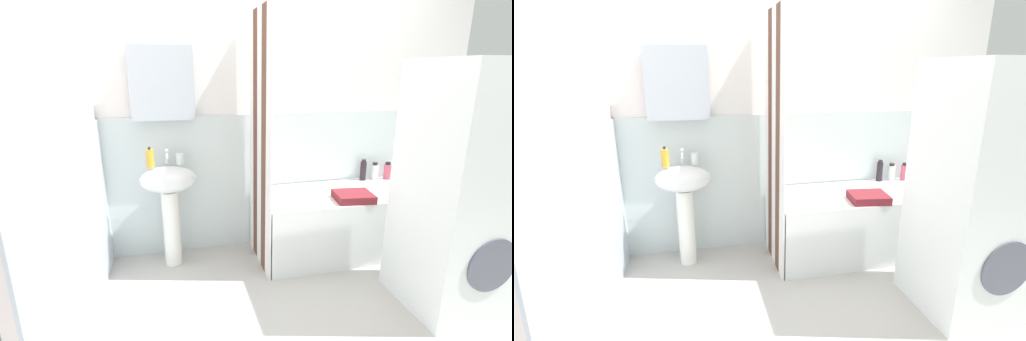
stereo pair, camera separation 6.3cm
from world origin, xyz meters
TOP-DOWN VIEW (x-y plane):
  - ground_plane at (0.00, 0.00)m, footprint 4.80×5.60m
  - wall_back_tiled at (-0.06, 1.26)m, footprint 3.60×0.18m
  - wall_left_tiled at (-1.57, 0.34)m, footprint 0.07×1.81m
  - sink at (-1.03, 1.03)m, footprint 0.44×0.34m
  - faucet at (-1.03, 1.11)m, footprint 0.03×0.12m
  - soap_dispenser at (-1.16, 1.05)m, footprint 0.06×0.06m
  - toothbrush_cup at (-0.93, 1.09)m, footprint 0.06×0.06m
  - bathtub at (0.40, 0.90)m, footprint 1.41×0.65m
  - shower_curtain at (-0.33, 0.90)m, footprint 0.01×0.65m
  - shampoo_bottle at (1.00, 1.15)m, footprint 0.07×0.07m
  - body_wash_bottle at (0.88, 1.17)m, footprint 0.07×0.07m
  - conditioner_bottle at (0.76, 1.17)m, footprint 0.06×0.06m
  - towel_folded at (0.40, 0.70)m, footprint 0.32×0.28m
  - washer_dryer_stack at (0.81, 0.06)m, footprint 0.63×0.63m

SIDE VIEW (x-z plane):
  - ground_plane at x=0.00m, z-range -0.04..0.00m
  - bathtub at x=0.40m, z-range 0.00..0.55m
  - towel_folded at x=0.40m, z-range 0.55..0.61m
  - sink at x=-1.03m, z-range 0.20..1.03m
  - body_wash_bottle at x=0.88m, z-range 0.55..0.71m
  - shampoo_bottle at x=1.00m, z-range 0.55..0.71m
  - conditioner_bottle at x=0.76m, z-range 0.55..0.75m
  - washer_dryer_stack at x=0.81m, z-range 0.00..1.64m
  - toothbrush_cup at x=-0.93m, z-range 0.84..0.92m
  - faucet at x=-1.03m, z-range 0.83..0.96m
  - soap_dispenser at x=-1.16m, z-range 0.83..0.99m
  - shower_curtain at x=-0.33m, z-range 0.00..2.00m
  - wall_left_tiled at x=-1.57m, z-range -0.08..2.32m
  - wall_back_tiled at x=-0.06m, z-range -0.06..2.34m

